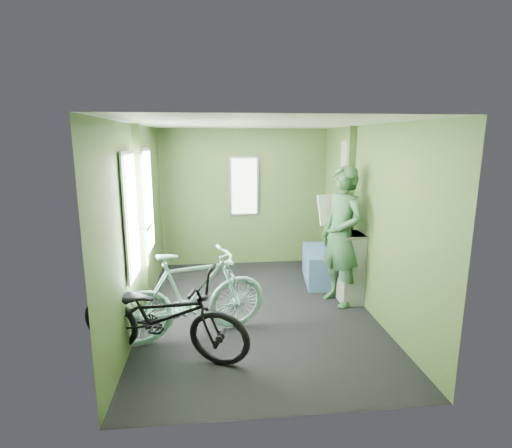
{
  "coord_description": "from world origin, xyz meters",
  "views": [
    {
      "loc": [
        -0.51,
        -4.7,
        2.14
      ],
      "look_at": [
        0.0,
        0.1,
        1.1
      ],
      "focal_mm": 28.0,
      "sensor_mm": 36.0,
      "label": 1
    }
  ],
  "objects_px": {
    "bicycle_black": "(164,359)",
    "passenger": "(341,236)",
    "bench_seat": "(325,262)",
    "bicycle_mint": "(193,339)",
    "waste_box": "(350,268)"
  },
  "relations": [
    {
      "from": "bicycle_mint",
      "to": "bench_seat",
      "type": "xyz_separation_m",
      "value": [
        1.92,
        1.63,
        0.3
      ]
    },
    {
      "from": "passenger",
      "to": "waste_box",
      "type": "height_order",
      "value": "passenger"
    },
    {
      "from": "passenger",
      "to": "bicycle_mint",
      "type": "bearing_deg",
      "value": -90.3
    },
    {
      "from": "bicycle_mint",
      "to": "passenger",
      "type": "distance_m",
      "value": 2.23
    },
    {
      "from": "bench_seat",
      "to": "waste_box",
      "type": "bearing_deg",
      "value": -74.81
    },
    {
      "from": "bicycle_black",
      "to": "waste_box",
      "type": "relative_size",
      "value": 1.9
    },
    {
      "from": "waste_box",
      "to": "bench_seat",
      "type": "relative_size",
      "value": 0.9
    },
    {
      "from": "passenger",
      "to": "waste_box",
      "type": "relative_size",
      "value": 1.94
    },
    {
      "from": "bicycle_black",
      "to": "passenger",
      "type": "height_order",
      "value": "passenger"
    },
    {
      "from": "bicycle_black",
      "to": "bench_seat",
      "type": "height_order",
      "value": "bench_seat"
    },
    {
      "from": "bicycle_black",
      "to": "passenger",
      "type": "relative_size",
      "value": 0.98
    },
    {
      "from": "bicycle_mint",
      "to": "bench_seat",
      "type": "relative_size",
      "value": 1.64
    },
    {
      "from": "bicycle_black",
      "to": "passenger",
      "type": "xyz_separation_m",
      "value": [
        2.15,
        1.17,
        0.9
      ]
    },
    {
      "from": "bicycle_mint",
      "to": "waste_box",
      "type": "relative_size",
      "value": 1.82
    },
    {
      "from": "bicycle_black",
      "to": "bicycle_mint",
      "type": "bearing_deg",
      "value": -15.05
    }
  ]
}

